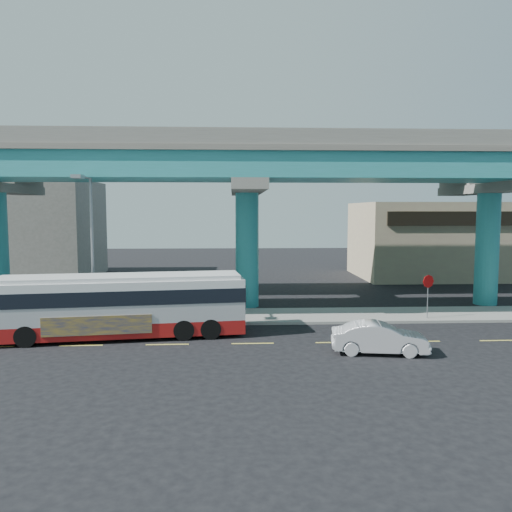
{
  "coord_description": "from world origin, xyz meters",
  "views": [
    {
      "loc": [
        -0.89,
        -23.34,
        6.25
      ],
      "look_at": [
        0.35,
        4.0,
        3.76
      ],
      "focal_mm": 35.0,
      "sensor_mm": 36.0,
      "label": 1
    }
  ],
  "objects_px": {
    "sedan": "(379,338)",
    "street_lamp": "(89,228)",
    "parked_car": "(29,306)",
    "stop_sign": "(428,287)",
    "transit_bus": "(122,303)"
  },
  "relations": [
    {
      "from": "parked_car",
      "to": "transit_bus",
      "type": "bearing_deg",
      "value": -124.47
    },
    {
      "from": "sedan",
      "to": "parked_car",
      "type": "bearing_deg",
      "value": 75.72
    },
    {
      "from": "parked_car",
      "to": "sedan",
      "type": "bearing_deg",
      "value": -112.76
    },
    {
      "from": "sedan",
      "to": "stop_sign",
      "type": "distance_m",
      "value": 7.96
    },
    {
      "from": "parked_car",
      "to": "street_lamp",
      "type": "distance_m",
      "value": 6.49
    },
    {
      "from": "sedan",
      "to": "street_lamp",
      "type": "bearing_deg",
      "value": 76.95
    },
    {
      "from": "stop_sign",
      "to": "sedan",
      "type": "bearing_deg",
      "value": -121.84
    },
    {
      "from": "sedan",
      "to": "parked_car",
      "type": "height_order",
      "value": "parked_car"
    },
    {
      "from": "parked_car",
      "to": "stop_sign",
      "type": "relative_size",
      "value": 1.51
    },
    {
      "from": "street_lamp",
      "to": "stop_sign",
      "type": "relative_size",
      "value": 3.24
    },
    {
      "from": "parked_car",
      "to": "stop_sign",
      "type": "height_order",
      "value": "stop_sign"
    },
    {
      "from": "sedan",
      "to": "street_lamp",
      "type": "relative_size",
      "value": 0.54
    },
    {
      "from": "transit_bus",
      "to": "stop_sign",
      "type": "bearing_deg",
      "value": 3.0
    },
    {
      "from": "transit_bus",
      "to": "stop_sign",
      "type": "relative_size",
      "value": 4.94
    },
    {
      "from": "street_lamp",
      "to": "transit_bus",
      "type": "bearing_deg",
      "value": -46.13
    }
  ]
}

